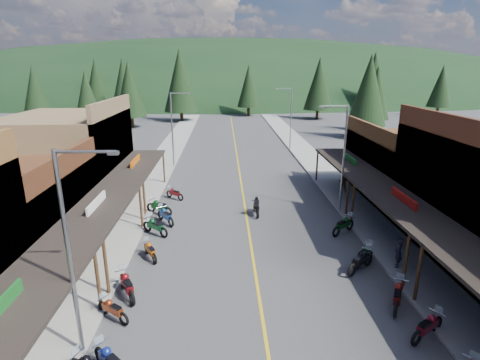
{
  "coord_description": "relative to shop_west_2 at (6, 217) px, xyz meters",
  "views": [
    {
      "loc": [
        -1.59,
        -18.08,
        10.55
      ],
      "look_at": [
        -0.5,
        6.74,
        3.0
      ],
      "focal_mm": 28.0,
      "sensor_mm": 36.0,
      "label": 1
    }
  ],
  "objects": [
    {
      "name": "ground",
      "position": [
        13.75,
        -1.7,
        -2.53
      ],
      "size": [
        220.0,
        220.0,
        0.0
      ],
      "primitive_type": "plane",
      "color": "#38383A",
      "rests_on": "ground"
    },
    {
      "name": "centerline",
      "position": [
        13.75,
        18.3,
        -2.53
      ],
      "size": [
        0.15,
        90.0,
        0.01
      ],
      "primitive_type": "cube",
      "color": "gold",
      "rests_on": "ground"
    },
    {
      "name": "sidewalk_west",
      "position": [
        5.05,
        18.3,
        -2.46
      ],
      "size": [
        3.4,
        94.0,
        0.15
      ],
      "primitive_type": "cube",
      "color": "gray",
      "rests_on": "ground"
    },
    {
      "name": "sidewalk_east",
      "position": [
        22.45,
        18.3,
        -2.46
      ],
      "size": [
        3.4,
        94.0,
        0.15
      ],
      "primitive_type": "cube",
      "color": "gray",
      "rests_on": "ground"
    },
    {
      "name": "shop_west_2",
      "position": [
        0.0,
        0.0,
        0.0
      ],
      "size": [
        10.9,
        9.0,
        6.2
      ],
      "color": "#3F2111",
      "rests_on": "ground"
    },
    {
      "name": "shop_west_3",
      "position": [
        -0.03,
        9.6,
        0.99
      ],
      "size": [
        10.9,
        10.2,
        8.2
      ],
      "color": "brown",
      "rests_on": "ground"
    },
    {
      "name": "shop_east_3",
      "position": [
        27.51,
        9.6,
        -0.0
      ],
      "size": [
        10.9,
        10.2,
        6.2
      ],
      "color": "#4C2D16",
      "rests_on": "ground"
    },
    {
      "name": "streetlight_0",
      "position": [
        6.8,
        -7.7,
        1.93
      ],
      "size": [
        2.16,
        0.18,
        8.0
      ],
      "color": "gray",
      "rests_on": "ground"
    },
    {
      "name": "streetlight_1",
      "position": [
        6.8,
        20.3,
        1.93
      ],
      "size": [
        2.16,
        0.18,
        8.0
      ],
      "color": "gray",
      "rests_on": "ground"
    },
    {
      "name": "streetlight_2",
      "position": [
        20.71,
        6.3,
        1.93
      ],
      "size": [
        2.16,
        0.18,
        8.0
      ],
      "color": "gray",
      "rests_on": "ground"
    },
    {
      "name": "streetlight_3",
      "position": [
        20.71,
        28.3,
        1.93
      ],
      "size": [
        2.16,
        0.18,
        8.0
      ],
      "color": "gray",
      "rests_on": "ground"
    },
    {
      "name": "ridge_hill",
      "position": [
        13.75,
        133.3,
        -2.53
      ],
      "size": [
        310.0,
        140.0,
        60.0
      ],
      "primitive_type": "ellipsoid",
      "color": "black",
      "rests_on": "ground"
    },
    {
      "name": "pine_0",
      "position": [
        -26.25,
        60.3,
        3.95
      ],
      "size": [
        5.04,
        5.04,
        11.0
      ],
      "color": "black",
      "rests_on": "ground"
    },
    {
      "name": "pine_1",
      "position": [
        -10.25,
        68.3,
        4.7
      ],
      "size": [
        5.88,
        5.88,
        12.5
      ],
      "color": "black",
      "rests_on": "ground"
    },
    {
      "name": "pine_2",
      "position": [
        3.75,
        56.3,
        5.46
      ],
      "size": [
        6.72,
        6.72,
        14.0
      ],
      "color": "black",
      "rests_on": "ground"
    },
    {
      "name": "pine_3",
      "position": [
        17.75,
        64.3,
        3.95
      ],
      "size": [
        5.04,
        5.04,
        11.0
      ],
      "color": "black",
      "rests_on": "ground"
    },
    {
      "name": "pine_4",
      "position": [
        31.75,
        58.3,
        4.7
      ],
      "size": [
        5.88,
        5.88,
        12.5
      ],
      "color": "black",
      "rests_on": "ground"
    },
    {
      "name": "pine_5",
      "position": [
        47.75,
        70.3,
        5.46
      ],
      "size": [
        6.72,
        6.72,
        14.0
      ],
      "color": "black",
      "rests_on": "ground"
    },
    {
      "name": "pine_6",
      "position": [
        59.75,
        62.3,
        3.95
      ],
      "size": [
        5.04,
        5.04,
        11.0
      ],
      "color": "black",
      "rests_on": "ground"
    },
    {
      "name": "pine_7",
      "position": [
        -18.25,
        74.3,
        4.7
      ],
      "size": [
        5.88,
        5.88,
        12.5
      ],
      "color": "black",
      "rests_on": "ground"
    },
    {
      "name": "pine_8",
      "position": [
        -8.25,
        38.3,
        3.44
      ],
      "size": [
        4.48,
        4.48,
        10.0
      ],
      "color": "black",
      "rests_on": "ground"
    },
    {
      "name": "pine_9",
      "position": [
        37.75,
        43.3,
        3.85
      ],
      "size": [
        4.93,
        4.93,
        10.8
      ],
      "color": "black",
      "rests_on": "ground"
    },
    {
      "name": "pine_10",
      "position": [
        -4.25,
        48.3,
        4.25
      ],
      "size": [
        5.38,
        5.38,
        11.6
      ],
      "color": "black",
      "rests_on": "ground"
    },
    {
      "name": "pine_11",
      "position": [
        33.75,
        36.3,
        4.65
      ],
      "size": [
        5.82,
        5.82,
        12.4
      ],
      "color": "black",
      "rests_on": "ground"
    },
    {
      "name": "bike_west_6",
      "position": [
        7.28,
        -5.75,
        -1.99
      ],
      "size": [
        1.91,
        1.65,
        1.09
      ],
      "primitive_type": null,
      "rotation": [
        0.0,
        0.0,
        0.93
      ],
      "color": "maroon",
      "rests_on": "ground"
    },
    {
      "name": "bike_west_7",
      "position": [
        7.47,
        -4.02,
        -1.88
      ],
      "size": [
        1.76,
        2.38,
        1.31
      ],
      "primitive_type": null,
      "rotation": [
        0.0,
        0.0,
        0.49
      ],
      "color": "maroon",
      "rests_on": "ground"
    },
    {
      "name": "bike_west_8",
      "position": [
        7.9,
        -0.39,
        -1.98
      ],
      "size": [
        1.5,
        2.01,
        1.11
      ],
      "primitive_type": null,
      "rotation": [
        0.0,
        0.0,
        0.5
      ],
      "color": "#C9580E",
      "rests_on": "ground"
    },
    {
      "name": "bike_west_9",
      "position": [
        7.62,
        2.84,
        -1.9
      ],
      "size": [
        2.2,
        1.97,
        1.27
      ],
      "primitive_type": null,
      "rotation": [
        0.0,
        0.0,
        0.89
      ],
      "color": "#0C3E1E",
      "rests_on": "ground"
    },
    {
      "name": "bike_west_10",
      "position": [
        8.02,
        4.66,
        -1.9
      ],
      "size": [
        1.87,
        2.23,
        1.26
      ],
      "primitive_type": null,
      "rotation": [
        0.0,
        0.0,
        0.61
      ],
      "color": "navy",
      "rests_on": "ground"
    },
    {
      "name": "bike_west_11",
      "position": [
        7.31,
        6.33,
        -1.88
      ],
      "size": [
        2.35,
        1.87,
        1.31
      ],
      "primitive_type": null,
      "rotation": [
        0.0,
        0.0,
        1.01
      ],
      "color": "#0C4016",
      "rests_on": "ground"
    },
    {
      "name": "bike_west_12",
      "position": [
        8.04,
        9.69,
        -2.0
      ],
      "size": [
        1.85,
        1.68,
        1.07
      ],
      "primitive_type": null,
      "rotation": [
        0.0,
        0.0,
        0.88
      ],
      "color": "maroon",
      "rests_on": "ground"
    },
    {
      "name": "bike_east_5",
      "position": [
        20.25,
        -7.48,
        -1.94
      ],
      "size": [
        2.14,
        1.7,
        1.19
      ],
      "primitive_type": null,
      "rotation": [
        0.0,
        0.0,
        -1.01
      ],
      "color": "maroon",
      "rests_on": "ground"
    },
    {
      "name": "bike_east_6",
      "position": [
        19.98,
        -5.38,
        -1.89
      ],
      "size": [
        1.73,
        2.33,
        1.28
      ],
      "primitive_type": null,
      "rotation": [
        0.0,
        0.0,
        -0.5
      ],
      "color": "maroon",
      "rests_on": "ground"
    },
    {
      "name": "bike_east_7",
      "position": [
        19.39,
        -2.25,
        -1.88
      ],
      "size": [
        2.25,
        2.04,
        1.31
      ],
      "primitive_type": null,
      "rotation": [
        0.0,
        0.0,
        -0.88
      ],
      "color": "black",
      "rests_on": "ground"
    },
    {
      "name": "bike_east_8",
      "position": [
        19.88,
        -1.45,
        -1.94
      ],
      "size": [
        1.96,
        1.93,
        1.18
      ],
      "primitive_type": null,
      "rotation": [
        0.0,
        0.0,
        -0.8
      ],
      "color": "#0C4014",
      "rests_on": "ground"
    },
    {
      "name": "bike_east_9",
      "position": [
        19.93,
        2.49,
        -1.89
      ],
      "size": [
        2.21,
        2.01,
        1.29
      ],
      "primitive_type": null,
      "rotation": [
        0.0,
        0.0,
        -0.88
      ],
      "color": "#0C3E14",
      "rests_on": "ground"
    },
    {
      "name": "rider_on_bike",
      "position": [
        14.49,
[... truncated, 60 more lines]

